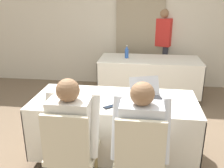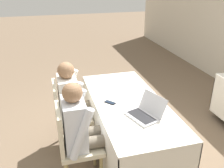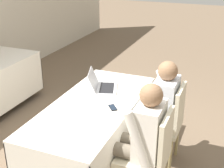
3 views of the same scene
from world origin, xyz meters
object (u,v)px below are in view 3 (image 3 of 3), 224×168
object	(u,v)px
laptop	(103,86)
cell_phone	(113,108)
chair_near_left	(151,153)
person_checkered_shirt	(140,135)
chair_near_right	(167,121)
person_white_shirt	(158,106)

from	to	relation	value
laptop	cell_phone	bearing A→B (deg)	-163.21
chair_near_left	person_checkered_shirt	xyz separation A→B (m)	(0.00, 0.10, 0.16)
chair_near_right	laptop	bearing A→B (deg)	-94.11
person_checkered_shirt	chair_near_left	bearing A→B (deg)	90.00
laptop	person_white_shirt	distance (m)	0.67
chair_near_right	person_white_shirt	world-z (taller)	person_white_shirt
laptop	cell_phone	size ratio (longest dim) A/B	3.05
cell_phone	person_checkered_shirt	distance (m)	0.48
chair_near_right	person_white_shirt	xyz separation A→B (m)	(0.00, 0.10, 0.16)
laptop	chair_near_left	xyz separation A→B (m)	(-0.67, -0.76, -0.26)
laptop	chair_near_right	world-z (taller)	laptop
chair_near_left	person_checkered_shirt	size ratio (longest dim) A/B	0.78
laptop	person_white_shirt	bearing A→B (deg)	-113.82
chair_near_left	chair_near_right	world-z (taller)	same
laptop	person_checkered_shirt	distance (m)	0.94
cell_phone	person_checkered_shirt	xyz separation A→B (m)	(-0.29, -0.38, -0.07)
laptop	chair_near_right	size ratio (longest dim) A/B	0.46
chair_near_left	cell_phone	bearing A→B (deg)	-120.50
person_white_shirt	person_checkered_shirt	bearing A→B (deg)	0.00
cell_phone	chair_near_right	size ratio (longest dim) A/B	0.15
laptop	chair_near_left	distance (m)	1.05
laptop	person_checkered_shirt	world-z (taller)	person_checkered_shirt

